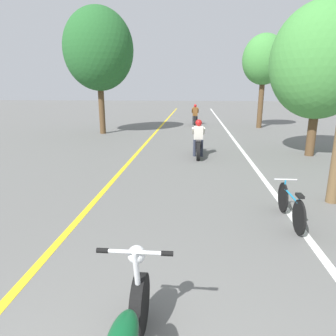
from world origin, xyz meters
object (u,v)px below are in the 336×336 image
roadside_tree_left (98,50)px  motorcycle_rider_lead (198,142)px  bicycle_parked (291,205)px  roadside_tree_right_near (321,62)px  roadside_tree_right_far (264,60)px  motorcycle_rider_far (195,117)px

roadside_tree_left → motorcycle_rider_lead: size_ratio=3.29×
motorcycle_rider_lead → bicycle_parked: (1.68, -5.60, -0.19)m
roadside_tree_right_near → roadside_tree_right_far: roadside_tree_right_far is taller
roadside_tree_right_far → bicycle_parked: bearing=-99.2°
roadside_tree_right_near → motorcycle_rider_far: (-4.32, 9.41, -2.84)m
roadside_tree_right_near → motorcycle_rider_lead: 5.10m
roadside_tree_right_far → roadside_tree_left: bearing=-160.3°
roadside_tree_right_far → bicycle_parked: (-2.30, -14.23, -3.77)m
bicycle_parked → roadside_tree_right_near: bearing=67.4°
motorcycle_rider_far → roadside_tree_right_near: bearing=-65.4°
motorcycle_rider_lead → bicycle_parked: motorcycle_rider_lead is taller
roadside_tree_right_near → bicycle_parked: bearing=-112.6°
motorcycle_rider_far → motorcycle_rider_lead: bearing=-89.3°
roadside_tree_right_near → roadside_tree_left: roadside_tree_left is taller
roadside_tree_right_far → motorcycle_rider_lead: roadside_tree_right_far is taller
roadside_tree_left → bicycle_parked: bearing=-57.6°
roadside_tree_right_near → motorcycle_rider_far: roadside_tree_right_near is taller
roadside_tree_right_near → bicycle_parked: (-2.52, -6.05, -3.03)m
roadside_tree_left → roadside_tree_right_near: bearing=-27.3°
roadside_tree_right_near → roadside_tree_left: (-9.46, 4.87, 1.05)m
roadside_tree_right_far → roadside_tree_right_near: bearing=-88.5°
motorcycle_rider_lead → motorcycle_rider_far: (-0.11, 9.86, -0.00)m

